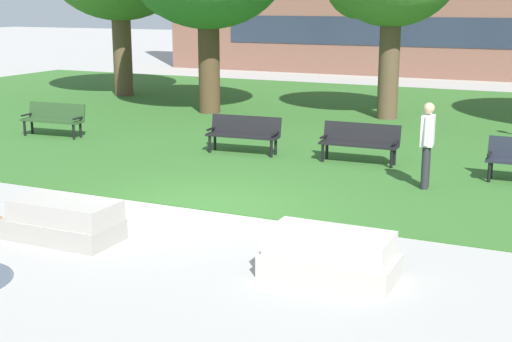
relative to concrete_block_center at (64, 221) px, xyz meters
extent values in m
plane|color=#A3A09B|center=(1.14, 2.30, -0.31)|extent=(140.00, 140.00, 0.00)
cube|color=#336628|center=(1.14, 12.30, -0.30)|extent=(40.00, 20.00, 0.02)
cube|color=#9E9991|center=(-0.03, 0.00, -0.15)|extent=(1.80, 0.90, 0.32)
cube|color=#A6A098|center=(0.04, 0.00, 0.17)|extent=(1.66, 0.83, 0.32)
cube|color=#B2ADA3|center=(4.28, 0.26, -0.15)|extent=(1.80, 0.90, 0.32)
cube|color=#BBB6AB|center=(4.28, 0.26, 0.17)|extent=(1.66, 0.83, 0.32)
cube|color=black|center=(2.63, 7.04, 0.15)|extent=(1.81, 0.50, 0.05)
cube|color=black|center=(2.62, 7.29, 0.38)|extent=(1.80, 0.18, 0.46)
cube|color=black|center=(1.79, 7.01, 0.27)|extent=(0.07, 0.40, 0.04)
cube|color=black|center=(3.47, 7.07, 0.27)|extent=(0.07, 0.40, 0.04)
cylinder|color=black|center=(1.83, 6.86, -0.08)|extent=(0.07, 0.07, 0.41)
cylinder|color=black|center=(3.43, 6.90, -0.08)|extent=(0.07, 0.07, 0.41)
cylinder|color=black|center=(1.82, 7.18, -0.08)|extent=(0.07, 0.07, 0.41)
cylinder|color=black|center=(3.42, 7.22, -0.08)|extent=(0.07, 0.07, 0.41)
cube|color=black|center=(-0.25, 6.89, 0.15)|extent=(1.83, 0.58, 0.05)
cube|color=black|center=(-0.27, 7.14, 0.38)|extent=(1.80, 0.27, 0.46)
cube|color=black|center=(-1.08, 6.82, 0.27)|extent=(0.09, 0.40, 0.04)
cube|color=black|center=(0.59, 6.96, 0.27)|extent=(0.09, 0.40, 0.04)
cylinder|color=black|center=(-1.03, 6.67, -0.08)|extent=(0.07, 0.07, 0.41)
cylinder|color=black|center=(0.56, 6.79, -0.08)|extent=(0.07, 0.07, 0.41)
cylinder|color=black|center=(-1.06, 6.99, -0.08)|extent=(0.07, 0.07, 0.41)
cylinder|color=black|center=(0.54, 7.11, -0.08)|extent=(0.07, 0.07, 0.41)
cube|color=black|center=(5.53, 6.66, 0.27)|extent=(0.06, 0.40, 0.04)
cylinder|color=black|center=(5.58, 6.50, -0.08)|extent=(0.07, 0.07, 0.41)
cylinder|color=black|center=(5.57, 6.82, -0.08)|extent=(0.07, 0.07, 0.41)
cube|color=#284723|center=(-5.95, 6.71, 0.15)|extent=(1.83, 0.57, 0.05)
cube|color=#284723|center=(-5.97, 6.96, 0.38)|extent=(1.80, 0.25, 0.46)
cube|color=black|center=(-6.79, 6.65, 0.27)|extent=(0.09, 0.40, 0.04)
cube|color=black|center=(-5.12, 6.77, 0.27)|extent=(0.09, 0.40, 0.04)
cylinder|color=black|center=(-6.74, 6.50, -0.08)|extent=(0.07, 0.07, 0.41)
cylinder|color=black|center=(-5.14, 6.61, -0.08)|extent=(0.07, 0.07, 0.41)
cylinder|color=black|center=(-6.76, 6.82, -0.08)|extent=(0.07, 0.07, 0.41)
cylinder|color=black|center=(-5.17, 6.93, -0.08)|extent=(0.07, 0.07, 0.41)
cylinder|color=brown|center=(1.56, 13.65, 1.44)|extent=(0.64, 0.64, 3.45)
cylinder|color=#4C3823|center=(-4.12, 12.37, 1.48)|extent=(0.71, 0.71, 3.53)
cylinder|color=brown|center=(-9.31, 14.86, 1.59)|extent=(0.73, 0.73, 3.75)
cylinder|color=#28282D|center=(4.49, 5.39, 0.14)|extent=(0.15, 0.15, 0.86)
cylinder|color=#28282D|center=(4.47, 5.58, 0.14)|extent=(0.15, 0.15, 0.86)
cube|color=white|center=(4.48, 5.48, 0.87)|extent=(0.28, 0.42, 0.60)
cylinder|color=white|center=(4.50, 5.25, 0.90)|extent=(0.11, 0.16, 0.56)
cylinder|color=white|center=(4.45, 5.72, 0.90)|extent=(0.11, 0.16, 0.56)
sphere|color=tan|center=(4.48, 5.48, 1.31)|extent=(0.22, 0.22, 0.22)
cube|color=#232D3D|center=(0.70, 26.28, 1.89)|extent=(22.08, 0.03, 1.40)
camera|label=1|loc=(7.19, -8.40, 3.34)|focal=50.00mm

